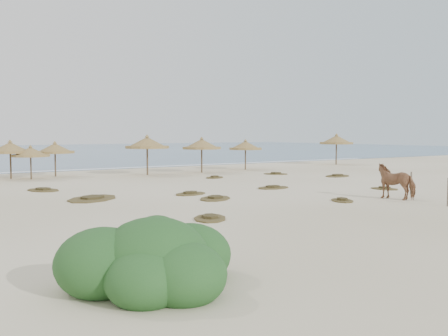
{
  "coord_description": "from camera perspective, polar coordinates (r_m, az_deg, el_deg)",
  "views": [
    {
      "loc": [
        -14.28,
        -17.18,
        3.2
      ],
      "look_at": [
        0.54,
        5.0,
        1.34
      ],
      "focal_mm": 40.0,
      "sensor_mm": 36.0,
      "label": 1
    }
  ],
  "objects": [
    {
      "name": "scrub_5",
      "position": [
        37.99,
        12.85,
        -0.86
      ],
      "size": [
        2.76,
        2.23,
        0.16
      ],
      "rotation": [
        0.0,
        0.0,
        0.32
      ],
      "color": "brown",
      "rests_on": "ground"
    },
    {
      "name": "scrub_10",
      "position": [
        39.1,
        5.94,
        -0.65
      ],
      "size": [
        2.15,
        2.22,
        0.16
      ],
      "rotation": [
        0.0,
        0.0,
        2.28
      ],
      "color": "brown",
      "rests_on": "ground"
    },
    {
      "name": "scrub_7",
      "position": [
        35.75,
        -1.08,
        -1.06
      ],
      "size": [
        2.08,
        1.91,
        0.16
      ],
      "rotation": [
        0.0,
        0.0,
        0.59
      ],
      "color": "brown",
      "rests_on": "ground"
    },
    {
      "name": "palapa_2",
      "position": [
        37.88,
        -23.25,
        2.08
      ],
      "size": [
        2.99,
        2.99,
        2.77
      ],
      "rotation": [
        0.0,
        0.0,
        0.01
      ],
      "color": "brown",
      "rests_on": "ground"
    },
    {
      "name": "palapa_5",
      "position": [
        40.53,
        -2.57,
        2.68
      ],
      "size": [
        4.13,
        4.13,
        2.93
      ],
      "rotation": [
        0.0,
        0.0,
        -0.42
      ],
      "color": "brown",
      "rests_on": "ground"
    },
    {
      "name": "ground",
      "position": [
        22.57,
        5.95,
        -4.18
      ],
      "size": [
        160.0,
        160.0,
        0.0
      ],
      "primitive_type": "plane",
      "color": "beige",
      "rests_on": "ground"
    },
    {
      "name": "scrub_4",
      "position": [
        29.97,
        17.86,
        -2.23
      ],
      "size": [
        1.41,
        1.8,
        0.16
      ],
      "rotation": [
        0.0,
        0.0,
        1.83
      ],
      "color": "brown",
      "rests_on": "ground"
    },
    {
      "name": "palapa_6",
      "position": [
        43.75,
        2.47,
        2.55
      ],
      "size": [
        3.36,
        3.36,
        2.7
      ],
      "rotation": [
        0.0,
        0.0,
        -0.18
      ],
      "color": "brown",
      "rests_on": "ground"
    },
    {
      "name": "scrub_6",
      "position": [
        29.62,
        -19.97,
        -2.35
      ],
      "size": [
        2.06,
        2.53,
        0.16
      ],
      "rotation": [
        0.0,
        0.0,
        1.9
      ],
      "color": "brown",
      "rests_on": "ground"
    },
    {
      "name": "palapa_7",
      "position": [
        52.37,
        12.73,
        3.11
      ],
      "size": [
        4.52,
        4.52,
        3.2
      ],
      "rotation": [
        0.0,
        0.0,
        -0.42
      ],
      "color": "brown",
      "rests_on": "ground"
    },
    {
      "name": "fence_post_near",
      "position": [
        23.98,
        24.25,
        -2.52
      ],
      "size": [
        0.11,
        0.11,
        1.26
      ],
      "primitive_type": "cylinder",
      "rotation": [
        0.0,
        0.0,
        0.22
      ],
      "color": "#706554",
      "rests_on": "ground"
    },
    {
      "name": "scrub_12",
      "position": [
        24.2,
        13.34,
        -3.6
      ],
      "size": [
        1.53,
        1.76,
        0.16
      ],
      "rotation": [
        0.0,
        0.0,
        1.1
      ],
      "color": "brown",
      "rests_on": "ground"
    },
    {
      "name": "bush",
      "position": [
        10.54,
        -8.03,
        -10.54
      ],
      "size": [
        3.85,
        3.39,
        1.72
      ],
      "rotation": [
        0.0,
        0.0,
        -0.32
      ],
      "color": "#295424",
      "rests_on": "ground"
    },
    {
      "name": "fence_post_far",
      "position": [
        27.79,
        20.61,
        -1.64
      ],
      "size": [
        0.12,
        0.12,
        1.2
      ],
      "primitive_type": "cylinder",
      "rotation": [
        0.0,
        0.0,
        -0.42
      ],
      "color": "#706554",
      "rests_on": "ground"
    },
    {
      "name": "scrub_9",
      "position": [
        24.3,
        -1.02,
        -3.46
      ],
      "size": [
        2.55,
        2.48,
        0.16
      ],
      "rotation": [
        0.0,
        0.0,
        0.72
      ],
      "color": "brown",
      "rests_on": "ground"
    },
    {
      "name": "horse",
      "position": [
        25.75,
        19.11,
        -1.45
      ],
      "size": [
        1.44,
        2.21,
        1.72
      ],
      "primitive_type": "imported",
      "rotation": [
        0.0,
        0.0,
        3.42
      ],
      "color": "#9A6646",
      "rests_on": "ground"
    },
    {
      "name": "scrub_2",
      "position": [
        26.21,
        -3.86,
        -2.92
      ],
      "size": [
        2.15,
        1.7,
        0.16
      ],
      "rotation": [
        0.0,
        0.0,
        0.29
      ],
      "color": "brown",
      "rests_on": "ground"
    },
    {
      "name": "palapa_1",
      "position": [
        37.12,
        -21.24,
        1.66
      ],
      "size": [
        2.84,
        2.84,
        2.41
      ],
      "rotation": [
        0.0,
        0.0,
        -0.11
      ],
      "color": "brown",
      "rests_on": "ground"
    },
    {
      "name": "foam_line",
      "position": [
        45.6,
        -15.4,
        -0.17
      ],
      "size": [
        70.0,
        0.6,
        0.01
      ],
      "primitive_type": "cube",
      "color": "white",
      "rests_on": "ground"
    },
    {
      "name": "scrub_3",
      "position": [
        29.2,
        5.62,
        -2.22
      ],
      "size": [
        2.21,
        1.53,
        0.16
      ],
      "rotation": [
        0.0,
        0.0,
        0.07
      ],
      "color": "brown",
      "rests_on": "ground"
    },
    {
      "name": "scrub_1",
      "position": [
        25.05,
        -14.8,
        -3.36
      ],
      "size": [
        3.67,
        3.59,
        0.16
      ],
      "rotation": [
        0.0,
        0.0,
        0.73
      ],
      "color": "brown",
      "rests_on": "ground"
    },
    {
      "name": "palapa_3",
      "position": [
        38.89,
        -18.76,
        2.09
      ],
      "size": [
        3.64,
        3.64,
        2.64
      ],
      "rotation": [
        0.0,
        0.0,
        -0.36
      ],
      "color": "brown",
      "rests_on": "ground"
    },
    {
      "name": "scrub_11",
      "position": [
        18.7,
        -1.61,
        -5.71
      ],
      "size": [
        2.05,
        2.22,
        0.16
      ],
      "rotation": [
        0.0,
        0.0,
        0.97
      ],
      "color": "brown",
      "rests_on": "ground"
    },
    {
      "name": "palapa_4",
      "position": [
        38.67,
        -8.78,
        2.8
      ],
      "size": [
        3.79,
        3.79,
        3.13
      ],
      "rotation": [
        0.0,
        0.0,
        0.15
      ],
      "color": "brown",
      "rests_on": "ground"
    }
  ]
}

